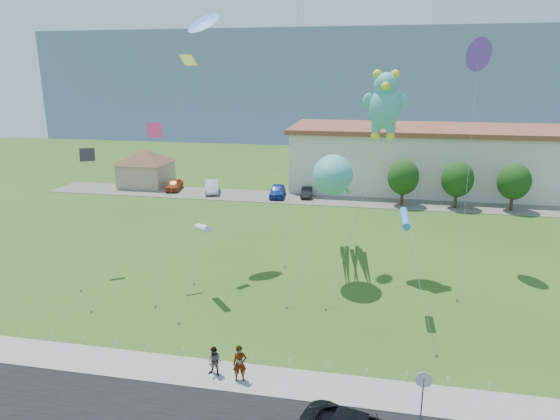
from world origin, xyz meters
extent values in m
plane|color=#2B5217|center=(0.00, 0.00, 0.00)|extent=(160.00, 160.00, 0.00)
cube|color=gray|center=(0.00, -2.75, 0.05)|extent=(80.00, 2.50, 0.10)
cube|color=#59544C|center=(0.00, 35.00, 0.03)|extent=(70.00, 6.00, 0.06)
cube|color=gray|center=(0.00, 120.00, 12.50)|extent=(160.00, 50.00, 25.00)
cube|color=tan|center=(-24.00, 38.00, 1.60)|extent=(6.00, 6.00, 3.20)
pyramid|color=brown|center=(-24.00, 38.00, 4.10)|extent=(9.20, 9.20, 1.80)
cube|color=beige|center=(26.00, 44.00, 3.80)|extent=(60.00, 14.00, 7.60)
cube|color=brown|center=(26.00, 44.00, 7.90)|extent=(61.00, 15.00, 0.60)
cylinder|color=slate|center=(9.50, -4.20, 1.10)|extent=(0.07, 0.07, 2.20)
cylinder|color=red|center=(9.50, -4.20, 2.10)|extent=(0.76, 0.04, 0.76)
cylinder|color=white|center=(9.50, -4.22, 2.10)|extent=(0.80, 0.02, 0.80)
cylinder|color=white|center=(-13.00, -1.30, 0.25)|extent=(0.05, 0.05, 0.50)
cylinder|color=white|center=(-11.00, -1.30, 0.25)|extent=(0.05, 0.05, 0.50)
cylinder|color=white|center=(-9.00, -1.30, 0.25)|extent=(0.05, 0.05, 0.50)
cylinder|color=white|center=(-7.00, -1.30, 0.25)|extent=(0.05, 0.05, 0.50)
cylinder|color=white|center=(-5.00, -1.30, 0.25)|extent=(0.05, 0.05, 0.50)
cylinder|color=white|center=(-3.00, -1.30, 0.25)|extent=(0.05, 0.05, 0.50)
cylinder|color=white|center=(-1.00, -1.30, 0.25)|extent=(0.05, 0.05, 0.50)
cylinder|color=white|center=(1.00, -1.30, 0.25)|extent=(0.05, 0.05, 0.50)
cylinder|color=white|center=(3.00, -1.30, 0.25)|extent=(0.05, 0.05, 0.50)
cylinder|color=white|center=(5.00, -1.30, 0.25)|extent=(0.05, 0.05, 0.50)
cylinder|color=white|center=(7.00, -1.30, 0.25)|extent=(0.05, 0.05, 0.50)
cylinder|color=white|center=(9.00, -1.30, 0.25)|extent=(0.05, 0.05, 0.50)
cylinder|color=white|center=(11.00, -1.30, 0.25)|extent=(0.05, 0.05, 0.50)
cylinder|color=white|center=(13.00, -1.30, 0.25)|extent=(0.05, 0.05, 0.50)
cylinder|color=#3F2B19|center=(10.00, 34.00, 1.10)|extent=(0.36, 0.36, 2.20)
ellipsoid|color=#14380F|center=(10.00, 34.00, 3.40)|extent=(3.60, 3.60, 4.14)
cylinder|color=#3F2B19|center=(16.00, 34.00, 1.10)|extent=(0.36, 0.36, 2.20)
ellipsoid|color=#14380F|center=(16.00, 34.00, 3.40)|extent=(3.60, 3.60, 4.14)
cylinder|color=#3F2B19|center=(22.00, 34.00, 1.10)|extent=(0.36, 0.36, 2.20)
ellipsoid|color=#14380F|center=(22.00, 34.00, 3.40)|extent=(3.60, 3.60, 4.14)
imported|color=gray|center=(0.74, -3.02, 1.06)|extent=(0.80, 0.64, 1.91)
imported|color=gray|center=(-0.65, -2.82, 0.89)|extent=(0.85, 0.71, 1.57)
imported|color=#AC3815|center=(-19.12, 35.97, 0.78)|extent=(2.34, 4.45, 1.44)
imported|color=silver|center=(-13.79, 35.58, 0.85)|extent=(3.00, 5.05, 1.57)
imported|color=#1C379A|center=(-5.06, 35.06, 0.84)|extent=(2.32, 4.73, 1.55)
imported|color=black|center=(-1.47, 35.71, 0.67)|extent=(1.60, 3.80, 1.22)
ellipsoid|color=teal|center=(3.92, 10.72, 8.09)|extent=(2.85, 3.71, 2.85)
sphere|color=white|center=(3.41, 9.60, 8.39)|extent=(0.45, 0.45, 0.45)
sphere|color=white|center=(4.43, 9.60, 8.39)|extent=(0.45, 0.45, 0.45)
cylinder|color=slate|center=(1.57, 5.47, 0.08)|extent=(0.10, 0.10, 0.16)
cylinder|color=gray|center=(2.74, 7.59, 3.72)|extent=(2.38, 4.28, 7.14)
ellipsoid|color=teal|center=(7.28, 13.83, 12.54)|extent=(2.37, 2.01, 2.96)
sphere|color=teal|center=(7.28, 13.83, 14.27)|extent=(1.73, 1.73, 1.73)
sphere|color=yellow|center=(6.65, 13.83, 15.00)|extent=(0.64, 0.64, 0.64)
sphere|color=yellow|center=(7.92, 13.83, 15.00)|extent=(0.64, 0.64, 0.64)
sphere|color=yellow|center=(7.28, 13.10, 14.18)|extent=(0.64, 0.64, 0.64)
ellipsoid|color=teal|center=(6.10, 13.83, 13.09)|extent=(0.82, 0.58, 1.15)
ellipsoid|color=teal|center=(8.47, 13.83, 13.09)|extent=(0.82, 0.58, 1.15)
ellipsoid|color=teal|center=(6.74, 13.83, 11.17)|extent=(0.73, 0.64, 1.18)
ellipsoid|color=teal|center=(7.83, 13.83, 11.17)|extent=(0.73, 0.64, 1.18)
sphere|color=yellow|center=(6.74, 13.65, 10.54)|extent=(0.64, 0.64, 0.64)
sphere|color=yellow|center=(7.83, 13.65, 10.54)|extent=(0.64, 0.64, 0.64)
cylinder|color=slate|center=(4.14, 5.65, 0.08)|extent=(0.10, 0.10, 0.16)
cylinder|color=gray|center=(5.71, 9.74, 5.26)|extent=(3.17, 8.21, 10.21)
cone|color=blue|center=(-6.63, 14.50, 18.81)|extent=(1.80, 1.33, 1.33)
cylinder|color=slate|center=(-5.82, 7.83, 0.08)|extent=(0.10, 0.10, 0.16)
cylinder|color=gray|center=(-6.22, 11.16, 9.39)|extent=(0.84, 6.70, 18.46)
cube|color=#DF315E|center=(-8.55, 8.72, 11.21)|extent=(1.29, 1.29, 0.86)
cylinder|color=slate|center=(-10.82, 2.35, 0.08)|extent=(0.10, 0.10, 0.16)
cylinder|color=gray|center=(-9.68, 5.54, 5.59)|extent=(2.31, 6.40, 10.87)
cube|color=black|center=(-14.60, 9.68, 9.11)|extent=(1.29, 1.29, 0.86)
cylinder|color=slate|center=(-13.31, 5.13, 0.08)|extent=(0.10, 0.10, 0.16)
cylinder|color=gray|center=(-13.95, 7.41, 4.53)|extent=(1.32, 4.58, 8.76)
cone|color=#8138E3|center=(13.98, 16.80, 16.40)|extent=(1.80, 1.33, 1.33)
cylinder|color=slate|center=(12.83, 8.75, 0.08)|extent=(0.10, 0.10, 0.16)
cylinder|color=gray|center=(13.40, 12.78, 8.18)|extent=(1.18, 8.07, 16.05)
cylinder|color=#3082DB|center=(8.85, 6.42, 6.37)|extent=(0.50, 2.25, 0.87)
cylinder|color=slate|center=(10.74, 1.31, 0.08)|extent=(0.10, 0.10, 0.16)
cylinder|color=gray|center=(9.80, 3.87, 3.16)|extent=(1.92, 5.13, 6.02)
cylinder|color=slate|center=(0.13, 12.40, 0.08)|extent=(0.10, 0.10, 0.16)
cylinder|color=gray|center=(0.35, 14.70, 12.45)|extent=(0.48, 4.63, 24.58)
cube|color=#AABF2D|center=(-6.92, 11.63, 15.98)|extent=(1.29, 1.29, 0.86)
cylinder|color=slate|center=(-7.02, 3.82, 0.08)|extent=(0.10, 0.10, 0.16)
cylinder|color=gray|center=(-6.97, 7.72, 7.97)|extent=(0.12, 7.83, 15.63)
cylinder|color=silver|center=(-4.34, 6.19, 5.00)|extent=(0.50, 2.25, 0.87)
cylinder|color=slate|center=(-4.61, 2.01, 0.08)|extent=(0.10, 0.10, 0.16)
cylinder|color=gray|center=(-4.47, 4.10, 2.48)|extent=(0.29, 4.20, 4.66)
camera|label=1|loc=(6.99, -24.21, 15.19)|focal=32.00mm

